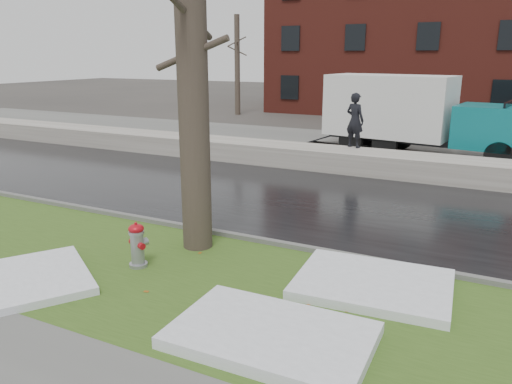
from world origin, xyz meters
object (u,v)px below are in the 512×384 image
at_px(box_truck, 413,113).
at_px(tree, 192,58).
at_px(fire_hydrant, 137,243).
at_px(worker, 355,120).

bearing_deg(box_truck, tree, -91.52).
height_order(fire_hydrant, tree, tree).
height_order(fire_hydrant, worker, worker).
bearing_deg(worker, box_truck, -92.30).
xyz_separation_m(box_truck, worker, (-1.41, -3.46, 0.04)).
xyz_separation_m(tree, box_truck, (2.16, 12.55, -2.23)).
relative_size(tree, worker, 3.97).
bearing_deg(worker, fire_hydrant, 103.49).
height_order(tree, box_truck, tree).
relative_size(box_truck, worker, 4.97).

